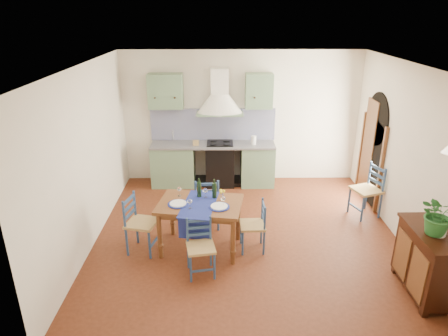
{
  "coord_description": "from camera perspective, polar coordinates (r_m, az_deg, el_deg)",
  "views": [
    {
      "loc": [
        -0.43,
        -5.79,
        3.55
      ],
      "look_at": [
        -0.38,
        0.3,
        1.12
      ],
      "focal_mm": 32.0,
      "sensor_mm": 36.0,
      "label": 1
    }
  ],
  "objects": [
    {
      "name": "chair_spare",
      "position": [
        7.69,
        19.85,
        -2.99
      ],
      "size": [
        0.58,
        0.58,
        0.97
      ],
      "color": "navy",
      "rests_on": "ground"
    },
    {
      "name": "chair_near",
      "position": [
        5.75,
        -3.38,
        -11.16
      ],
      "size": [
        0.45,
        0.45,
        0.83
      ],
      "color": "navy",
      "rests_on": "ground"
    },
    {
      "name": "ceiling",
      "position": [
        5.85,
        3.86,
        14.39
      ],
      "size": [
        5.0,
        5.0,
        0.01
      ],
      "primitive_type": "cube",
      "color": "white",
      "rests_on": "back_wall"
    },
    {
      "name": "potted_plant",
      "position": [
        5.6,
        28.43,
        -5.87
      ],
      "size": [
        0.52,
        0.46,
        0.53
      ],
      "primitive_type": "imported",
      "rotation": [
        0.0,
        0.0,
        0.09
      ],
      "color": "#246328",
      "rests_on": "sideboard"
    },
    {
      "name": "right_wall",
      "position": [
        7.09,
        23.93,
        1.64
      ],
      "size": [
        0.26,
        5.0,
        2.8
      ],
      "color": "beige",
      "rests_on": "ground"
    },
    {
      "name": "back_wall",
      "position": [
        8.46,
        -0.71,
        4.57
      ],
      "size": [
        5.0,
        0.96,
        2.8
      ],
      "color": "beige",
      "rests_on": "ground"
    },
    {
      "name": "chair_right",
      "position": [
        6.28,
        4.37,
        -8.2
      ],
      "size": [
        0.39,
        0.39,
        0.82
      ],
      "color": "navy",
      "rests_on": "ground"
    },
    {
      "name": "left_wall",
      "position": [
        6.52,
        -18.97,
        1.26
      ],
      "size": [
        0.04,
        5.0,
        2.8
      ],
      "primitive_type": "cube",
      "color": "beige",
      "rests_on": "ground"
    },
    {
      "name": "dining_table",
      "position": [
        6.15,
        -3.42,
        -5.79
      ],
      "size": [
        1.37,
        1.07,
        1.12
      ],
      "color": "brown",
      "rests_on": "ground"
    },
    {
      "name": "sideboard",
      "position": [
        5.95,
        27.06,
        -11.66
      ],
      "size": [
        0.5,
        1.05,
        0.94
      ],
      "color": "black",
      "rests_on": "ground"
    },
    {
      "name": "floor",
      "position": [
        6.81,
        3.27,
        -9.72
      ],
      "size": [
        5.0,
        5.0,
        0.0
      ],
      "primitive_type": "plane",
      "color": "#411B0E",
      "rests_on": "ground"
    },
    {
      "name": "chair_left",
      "position": [
        6.34,
        -11.92,
        -7.73
      ],
      "size": [
        0.52,
        0.52,
        0.93
      ],
      "color": "navy",
      "rests_on": "ground"
    },
    {
      "name": "chair_far",
      "position": [
        6.87,
        -2.49,
        -4.8
      ],
      "size": [
        0.46,
        0.46,
        0.93
      ],
      "color": "navy",
      "rests_on": "ground"
    }
  ]
}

